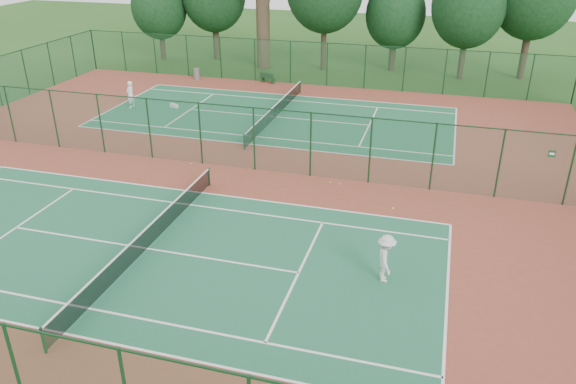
% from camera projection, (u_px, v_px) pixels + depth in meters
% --- Properties ---
extents(ground, '(120.00, 120.00, 0.00)m').
position_uv_depth(ground, '(228.00, 166.00, 30.75)').
color(ground, '#234E18').
rests_on(ground, ground).
extents(red_pad, '(40.00, 36.00, 0.01)m').
position_uv_depth(red_pad, '(228.00, 166.00, 30.74)').
color(red_pad, brown).
rests_on(red_pad, ground).
extents(court_near, '(23.77, 10.97, 0.01)m').
position_uv_depth(court_near, '(148.00, 249.00, 22.94)').
color(court_near, '#1E6040').
rests_on(court_near, red_pad).
extents(court_far, '(23.77, 10.97, 0.01)m').
position_uv_depth(court_far, '(276.00, 117.00, 38.54)').
color(court_far, '#1D5E3B').
rests_on(court_far, red_pad).
extents(fence_north, '(40.00, 0.09, 3.50)m').
position_uv_depth(fence_north, '(309.00, 63.00, 45.59)').
color(fence_north, '#194D29').
rests_on(fence_north, ground).
extents(fence_divider, '(40.00, 0.09, 3.50)m').
position_uv_depth(fence_divider, '(227.00, 136.00, 29.98)').
color(fence_divider, '#1A4F35').
rests_on(fence_divider, ground).
extents(tennis_net_near, '(0.10, 12.90, 0.97)m').
position_uv_depth(tennis_net_near, '(146.00, 237.00, 22.71)').
color(tennis_net_near, '#13361A').
rests_on(tennis_net_near, ground).
extents(tennis_net_far, '(0.10, 12.90, 0.97)m').
position_uv_depth(tennis_net_far, '(276.00, 110.00, 38.31)').
color(tennis_net_far, '#163D25').
rests_on(tennis_net_far, ground).
extents(player_near, '(0.99, 1.36, 1.88)m').
position_uv_depth(player_near, '(386.00, 258.00, 20.52)').
color(player_near, silver).
rests_on(player_near, court_near).
extents(player_far, '(0.53, 0.75, 1.92)m').
position_uv_depth(player_far, '(130.00, 94.00, 40.10)').
color(player_far, white).
rests_on(player_far, court_far).
extents(trash_bin, '(0.63, 0.63, 0.95)m').
position_uv_depth(trash_bin, '(197.00, 74.00, 47.63)').
color(trash_bin, gray).
rests_on(trash_bin, red_pad).
extents(bench, '(1.43, 0.85, 0.85)m').
position_uv_depth(bench, '(267.00, 78.00, 46.58)').
color(bench, '#12351B').
rests_on(bench, red_pad).
extents(kit_bag, '(0.73, 0.51, 0.26)m').
position_uv_depth(kit_bag, '(174.00, 106.00, 40.50)').
color(kit_bag, silver).
rests_on(kit_bag, red_pad).
extents(stray_ball_a, '(0.07, 0.07, 0.07)m').
position_uv_depth(stray_ball_a, '(330.00, 182.00, 28.78)').
color(stray_ball_a, '#BEDF34').
rests_on(stray_ball_a, red_pad).
extents(stray_ball_b, '(0.07, 0.07, 0.07)m').
position_uv_depth(stray_ball_b, '(339.00, 184.00, 28.59)').
color(stray_ball_b, '#CFEB36').
rests_on(stray_ball_b, red_pad).
extents(stray_ball_c, '(0.08, 0.08, 0.08)m').
position_uv_depth(stray_ball_c, '(191.00, 163.00, 31.00)').
color(stray_ball_c, '#C3E735').
rests_on(stray_ball_c, red_pad).
extents(evergreen_row, '(39.00, 5.00, 12.00)m').
position_uv_depth(evergreen_row, '(330.00, 68.00, 51.64)').
color(evergreen_row, black).
rests_on(evergreen_row, ground).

